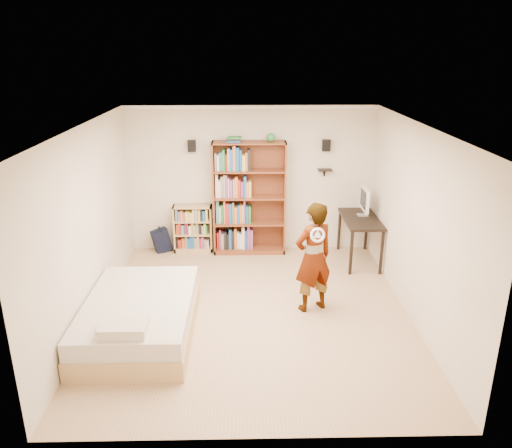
{
  "coord_description": "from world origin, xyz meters",
  "views": [
    {
      "loc": [
        -0.1,
        -6.43,
        3.65
      ],
      "look_at": [
        0.05,
        0.6,
        1.16
      ],
      "focal_mm": 35.0,
      "sensor_mm": 36.0,
      "label": 1
    }
  ],
  "objects_px": {
    "tall_bookshelf": "(249,199)",
    "low_bookshelf": "(193,229)",
    "computer_desk": "(359,240)",
    "person": "(313,257)",
    "daybed": "(139,312)"
  },
  "relations": [
    {
      "from": "tall_bookshelf",
      "to": "low_bookshelf",
      "type": "bearing_deg",
      "value": 176.85
    },
    {
      "from": "computer_desk",
      "to": "person",
      "type": "relative_size",
      "value": 0.74
    },
    {
      "from": "low_bookshelf",
      "to": "person",
      "type": "distance_m",
      "value": 3.02
    },
    {
      "from": "low_bookshelf",
      "to": "daybed",
      "type": "distance_m",
      "value": 2.94
    },
    {
      "from": "low_bookshelf",
      "to": "person",
      "type": "height_order",
      "value": "person"
    },
    {
      "from": "computer_desk",
      "to": "daybed",
      "type": "bearing_deg",
      "value": -145.67
    },
    {
      "from": "computer_desk",
      "to": "low_bookshelf",
      "type": "bearing_deg",
      "value": 169.79
    },
    {
      "from": "tall_bookshelf",
      "to": "person",
      "type": "distance_m",
      "value": 2.4
    },
    {
      "from": "daybed",
      "to": "person",
      "type": "xyz_separation_m",
      "value": [
        2.39,
        0.63,
        0.5
      ]
    },
    {
      "from": "person",
      "to": "computer_desk",
      "type": "bearing_deg",
      "value": -146.4
    },
    {
      "from": "tall_bookshelf",
      "to": "daybed",
      "type": "xyz_separation_m",
      "value": [
        -1.49,
        -2.84,
        -0.72
      ]
    },
    {
      "from": "computer_desk",
      "to": "daybed",
      "type": "distance_m",
      "value": 4.18
    },
    {
      "from": "daybed",
      "to": "person",
      "type": "relative_size",
      "value": 1.32
    },
    {
      "from": "tall_bookshelf",
      "to": "computer_desk",
      "type": "bearing_deg",
      "value": -13.91
    },
    {
      "from": "tall_bookshelf",
      "to": "person",
      "type": "height_order",
      "value": "tall_bookshelf"
    }
  ]
}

